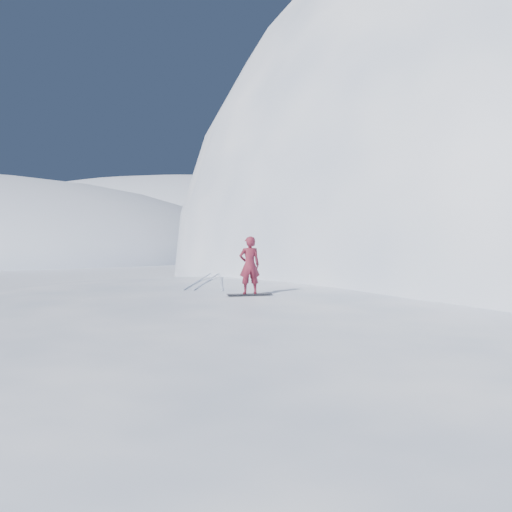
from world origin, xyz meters
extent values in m
plane|color=white|center=(0.00, 0.00, 0.00)|extent=(400.00, 400.00, 0.00)
ellipsoid|color=white|center=(1.00, 3.00, 0.00)|extent=(36.00, 28.00, 4.80)
ellipsoid|color=white|center=(10.00, 20.00, 0.00)|extent=(28.00, 24.00, 18.00)
ellipsoid|color=white|center=(-40.00, 110.00, 0.00)|extent=(140.00, 90.00, 36.00)
ellipsoid|color=white|center=(-4.00, -2.00, 0.00)|extent=(6.00, 5.40, 0.80)
ellipsoid|color=white|center=(5.00, -3.00, 0.00)|extent=(5.00, 4.50, 0.70)
ellipsoid|color=white|center=(-2.00, 6.00, 0.00)|extent=(7.00, 6.30, 1.00)
ellipsoid|color=white|center=(7.00, 4.00, 0.00)|extent=(4.00, 3.60, 0.60)
cube|color=black|center=(2.14, 0.97, 2.41)|extent=(1.33, 0.76, 0.02)
imported|color=maroon|center=(2.14, 0.97, 3.28)|extent=(0.74, 0.62, 1.71)
cube|color=silver|center=(-0.61, 4.68, 2.42)|extent=(0.89, 5.95, 0.04)
cube|color=silver|center=(-0.26, 4.68, 2.42)|extent=(0.87, 5.95, 0.04)
cube|color=silver|center=(0.25, 4.68, 2.42)|extent=(1.72, 5.78, 0.04)
camera|label=1|loc=(5.19, -13.49, 4.33)|focal=35.00mm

